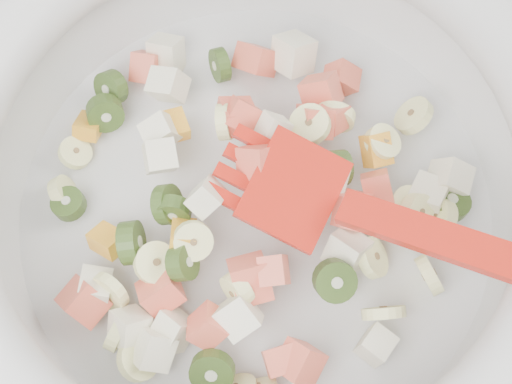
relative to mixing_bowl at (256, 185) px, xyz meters
name	(u,v)px	position (x,y,z in m)	size (l,w,h in m)	color
mixing_bowl	(256,185)	(0.00, 0.00, 0.00)	(0.40, 0.40, 0.12)	silver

